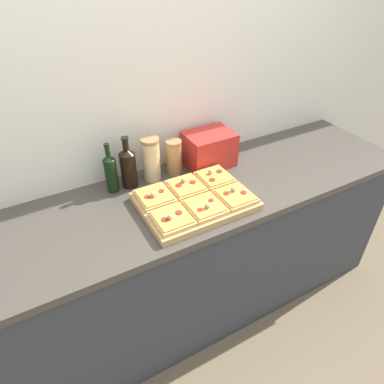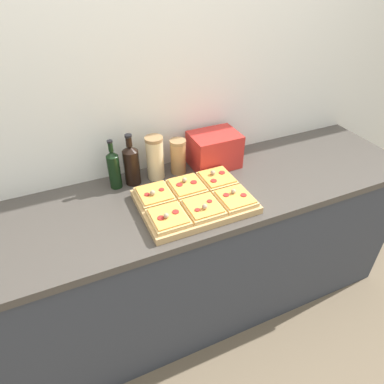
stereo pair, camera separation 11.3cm
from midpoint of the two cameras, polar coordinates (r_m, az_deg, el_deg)
ground_plane at (r=2.26m, az=4.22°, el=-24.40°), size 12.00×12.00×0.00m
wall_back at (r=1.87m, az=-3.95°, el=13.60°), size 6.00×0.06×2.50m
kitchen_counter at (r=2.05m, az=0.58°, el=-10.86°), size 2.63×0.67×0.93m
cutting_board at (r=1.67m, az=2.35°, el=-1.65°), size 0.53×0.39×0.04m
pizza_slice_back_left at (r=1.66m, az=-4.36°, el=-0.46°), size 0.16×0.18×0.05m
pizza_slice_back_center at (r=1.72m, az=0.99°, el=0.95°), size 0.16×0.18×0.05m
pizza_slice_back_right at (r=1.78m, az=5.99°, el=2.24°), size 0.16×0.18×0.05m
pizza_slice_front_left at (r=1.53m, az=-1.87°, el=-4.30°), size 0.16×0.18×0.05m
pizza_slice_front_center at (r=1.58m, az=3.89°, el=-2.65°), size 0.16×0.18×0.05m
pizza_slice_front_right at (r=1.66m, az=9.15°, el=-1.08°), size 0.16×0.18×0.05m
olive_oil_bottle at (r=1.77m, az=-11.12°, el=3.81°), size 0.06×0.06×0.27m
wine_bottle at (r=1.79m, az=-8.29°, el=4.62°), size 0.08×0.08×0.28m
grain_jar_tall at (r=1.82m, az=-4.42°, el=5.67°), size 0.09×0.09×0.24m
grain_jar_short at (r=1.87m, az=-0.59°, el=5.93°), size 0.09×0.09×0.20m
toaster_oven at (r=1.94m, az=5.42°, el=6.99°), size 0.29×0.20×0.19m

